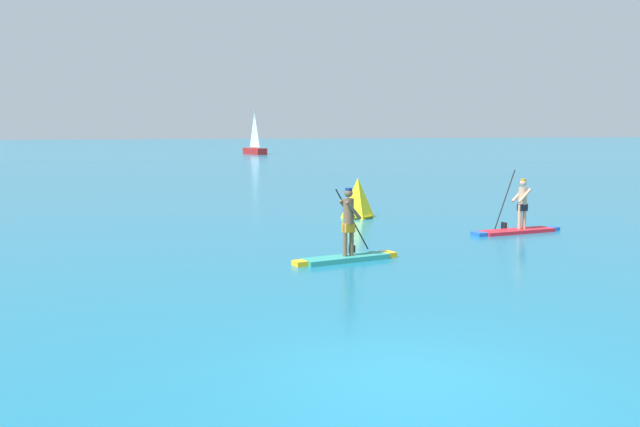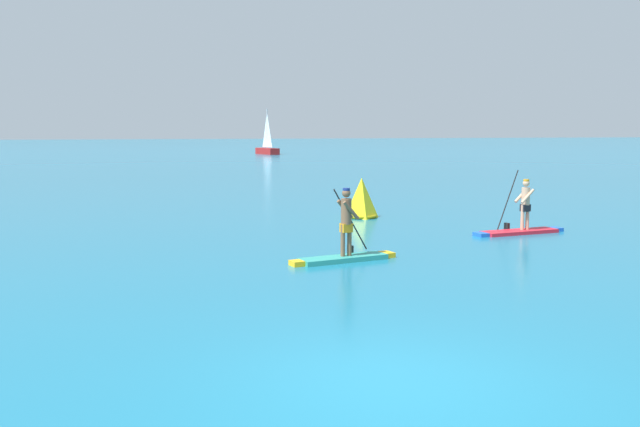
{
  "view_description": "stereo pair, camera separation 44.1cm",
  "coord_description": "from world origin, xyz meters",
  "px_view_note": "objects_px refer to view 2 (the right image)",
  "views": [
    {
      "loc": [
        -3.71,
        -7.89,
        3.24
      ],
      "look_at": [
        2.04,
        10.5,
        0.88
      ],
      "focal_mm": 38.84,
      "sensor_mm": 36.0,
      "label": 1
    },
    {
      "loc": [
        -3.29,
        -8.01,
        3.24
      ],
      "look_at": [
        2.04,
        10.5,
        0.88
      ],
      "focal_mm": 38.84,
      "sensor_mm": 36.0,
      "label": 2
    }
  ],
  "objects_px": {
    "paddleboarder_far_right": "(521,223)",
    "sailboat_right_horizon": "(267,148)",
    "race_marker_buoy": "(361,200)",
    "paddleboarder_mid_center": "(345,245)"
  },
  "relations": [
    {
      "from": "paddleboarder_mid_center",
      "to": "paddleboarder_far_right",
      "type": "xyz_separation_m",
      "value": [
        6.67,
        2.79,
        -0.06
      ]
    },
    {
      "from": "sailboat_right_horizon",
      "to": "paddleboarder_far_right",
      "type": "bearing_deg",
      "value": 162.38
    },
    {
      "from": "race_marker_buoy",
      "to": "paddleboarder_mid_center",
      "type": "bearing_deg",
      "value": -112.26
    },
    {
      "from": "sailboat_right_horizon",
      "to": "paddleboarder_mid_center",
      "type": "bearing_deg",
      "value": 157.35
    },
    {
      "from": "paddleboarder_far_right",
      "to": "sailboat_right_horizon",
      "type": "relative_size",
      "value": 0.56
    },
    {
      "from": "paddleboarder_far_right",
      "to": "race_marker_buoy",
      "type": "distance_m",
      "value": 6.11
    },
    {
      "from": "paddleboarder_mid_center",
      "to": "race_marker_buoy",
      "type": "bearing_deg",
      "value": 56.29
    },
    {
      "from": "paddleboarder_far_right",
      "to": "sailboat_right_horizon",
      "type": "xyz_separation_m",
      "value": [
        6.26,
        68.9,
        0.45
      ]
    },
    {
      "from": "paddleboarder_mid_center",
      "to": "race_marker_buoy",
      "type": "relative_size",
      "value": 1.94
    },
    {
      "from": "paddleboarder_far_right",
      "to": "race_marker_buoy",
      "type": "xyz_separation_m",
      "value": [
        -3.47,
        5.02,
        0.32
      ]
    }
  ]
}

